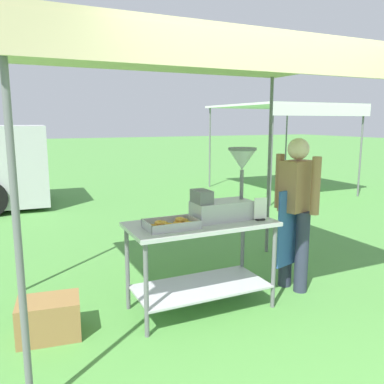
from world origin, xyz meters
name	(u,v)px	position (x,y,z in m)	size (l,w,h in m)	color
ground_plane	(102,205)	(0.00, 6.00, 0.00)	(70.00, 70.00, 0.00)	#519342
stall_canopy	(197,62)	(-0.18, 0.91, 2.30)	(3.34, 2.17, 2.38)	slate
donut_cart	(201,247)	(-0.18, 0.81, 0.61)	(1.38, 0.66, 0.85)	#B7B7BC
donut_tray	(171,225)	(-0.50, 0.75, 0.88)	(0.46, 0.29, 0.07)	#B7B7BC
donut_fryer	(226,193)	(0.09, 0.83, 1.10)	(0.63, 0.28, 0.68)	#B7B7BC
menu_sign	(260,211)	(0.36, 0.65, 0.94)	(0.13, 0.05, 0.22)	black
vendor	(295,206)	(0.91, 0.81, 0.90)	(0.47, 0.53, 1.61)	#2D3347
supply_crate	(49,318)	(-1.55, 0.88, 0.16)	(0.54, 0.42, 0.33)	olive
neighbour_tent	(283,108)	(4.51, 5.75, 2.10)	(2.76, 2.98, 2.17)	slate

